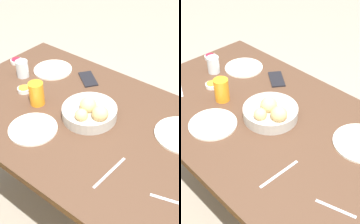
# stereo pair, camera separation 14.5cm
# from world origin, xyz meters

# --- Properties ---
(ground_plane) EXTENTS (10.00, 10.00, 0.00)m
(ground_plane) POSITION_xyz_m (0.00, 0.00, 0.00)
(ground_plane) COLOR gray
(dining_table) EXTENTS (1.42, 0.87, 0.75)m
(dining_table) POSITION_xyz_m (0.00, 0.00, 0.65)
(dining_table) COLOR #4C3323
(dining_table) RESTS_ON ground_plane
(bread_basket) EXTENTS (0.26, 0.26, 0.12)m
(bread_basket) POSITION_xyz_m (-0.03, -0.01, 0.78)
(bread_basket) COLOR #B2ADA3
(bread_basket) RESTS_ON dining_table
(plate_near_right) EXTENTS (0.22, 0.22, 0.01)m
(plate_near_right) POSITION_xyz_m (0.40, -0.21, 0.75)
(plate_near_right) COLOR silver
(plate_near_right) RESTS_ON dining_table
(plate_far_center) EXTENTS (0.22, 0.22, 0.01)m
(plate_far_center) POSITION_xyz_m (0.12, 0.22, 0.75)
(plate_far_center) COLOR silver
(plate_far_center) RESTS_ON dining_table
(juice_glass) EXTENTS (0.07, 0.07, 0.12)m
(juice_glass) POSITION_xyz_m (0.24, 0.06, 0.81)
(juice_glass) COLOR orange
(juice_glass) RESTS_ON dining_table
(water_tumbler) EXTENTS (0.07, 0.07, 0.09)m
(water_tumbler) POSITION_xyz_m (0.49, -0.06, 0.79)
(water_tumbler) COLOR silver
(water_tumbler) RESTS_ON dining_table
(jam_bowl_berry) EXTENTS (0.07, 0.07, 0.02)m
(jam_bowl_berry) POSITION_xyz_m (0.64, -0.14, 0.76)
(jam_bowl_berry) COLOR white
(jam_bowl_berry) RESTS_ON dining_table
(jam_bowl_honey) EXTENTS (0.07, 0.07, 0.02)m
(jam_bowl_honey) POSITION_xyz_m (0.38, 0.03, 0.76)
(jam_bowl_honey) COLOR white
(jam_bowl_honey) RESTS_ON dining_table
(fork_silver) EXTENTS (0.02, 0.20, 0.00)m
(fork_silver) POSITION_xyz_m (-0.30, 0.20, 0.75)
(fork_silver) COLOR #B7B7BC
(fork_silver) RESTS_ON dining_table
(spoon_coffee) EXTENTS (0.14, 0.05, 0.00)m
(spoon_coffee) POSITION_xyz_m (-0.54, 0.17, 0.75)
(spoon_coffee) COLOR #B7B7BC
(spoon_coffee) RESTS_ON dining_table
(cell_phone) EXTENTS (0.17, 0.15, 0.01)m
(cell_phone) POSITION_xyz_m (0.18, -0.26, 0.75)
(cell_phone) COLOR black
(cell_phone) RESTS_ON dining_table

